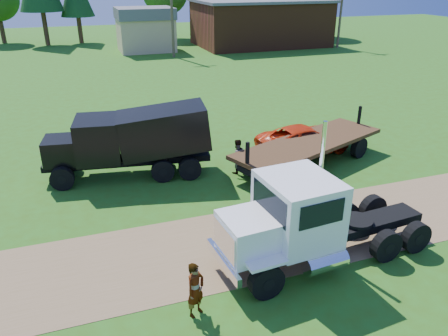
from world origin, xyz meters
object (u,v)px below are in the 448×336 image
object	(u,v)px
flatbed_trailer	(309,147)
spectator_a	(196,290)
black_dump_truck	(134,139)
orange_pickup	(305,139)
white_semi_tractor	(300,222)

from	to	relation	value
flatbed_trailer	spectator_a	bearing A→B (deg)	-156.03
black_dump_truck	spectator_a	distance (m)	9.21
orange_pickup	flatbed_trailer	size ratio (longest dim) A/B	0.58
black_dump_truck	spectator_a	world-z (taller)	black_dump_truck
white_semi_tractor	orange_pickup	xyz separation A→B (m)	(4.64, 8.04, -0.78)
flatbed_trailer	spectator_a	distance (m)	10.79
white_semi_tractor	orange_pickup	distance (m)	9.31
white_semi_tractor	flatbed_trailer	bearing A→B (deg)	53.78
orange_pickup	spectator_a	world-z (taller)	spectator_a
white_semi_tractor	black_dump_truck	world-z (taller)	white_semi_tractor
orange_pickup	flatbed_trailer	bearing A→B (deg)	151.37
white_semi_tractor	orange_pickup	world-z (taller)	white_semi_tractor
orange_pickup	white_semi_tractor	bearing A→B (deg)	143.70
black_dump_truck	flatbed_trailer	size ratio (longest dim) A/B	0.87
white_semi_tractor	orange_pickup	size ratio (longest dim) A/B	1.48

